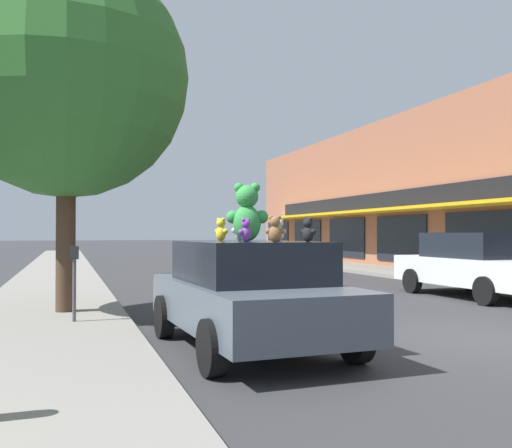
{
  "coord_description": "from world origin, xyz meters",
  "views": [
    {
      "loc": [
        -6.05,
        -7.27,
        1.62
      ],
      "look_at": [
        -2.5,
        3.42,
        1.8
      ],
      "focal_mm": 40.0,
      "sensor_mm": 36.0,
      "label": 1
    }
  ],
  "objects": [
    {
      "name": "teddy_bear_white",
      "position": [
        -3.47,
        1.32,
        1.69
      ],
      "size": [
        0.29,
        0.19,
        0.39
      ],
      "rotation": [
        0.0,
        0.0,
        3.31
      ],
      "color": "white",
      "rests_on": "plush_art_car"
    },
    {
      "name": "teddy_bear_cream",
      "position": [
        -3.19,
        0.32,
        1.67
      ],
      "size": [
        0.25,
        0.16,
        0.33
      ],
      "rotation": [
        0.0,
        0.0,
        3.31
      ],
      "color": "beige",
      "rests_on": "plush_art_car"
    },
    {
      "name": "plush_art_car",
      "position": [
        -3.63,
        0.33,
        0.79
      ],
      "size": [
        2.22,
        4.24,
        1.51
      ],
      "rotation": [
        0.0,
        0.0,
        0.05
      ],
      "color": "#4C5660",
      "rests_on": "ground_plane"
    },
    {
      "name": "ground_plane",
      "position": [
        0.0,
        0.0,
        0.0
      ],
      "size": [
        260.0,
        260.0,
        0.0
      ],
      "primitive_type": "plane",
      "color": "#333335"
    },
    {
      "name": "teddy_bear_purple",
      "position": [
        -3.83,
        -0.15,
        1.66
      ],
      "size": [
        0.23,
        0.19,
        0.31
      ],
      "rotation": [
        0.0,
        0.0,
        3.64
      ],
      "color": "purple",
      "rests_on": "plush_art_car"
    },
    {
      "name": "parking_meter",
      "position": [
        -5.93,
        2.84,
        0.94
      ],
      "size": [
        0.14,
        0.1,
        1.27
      ],
      "color": "#4C4C51",
      "rests_on": "sidewalk_near"
    },
    {
      "name": "teddy_bear_yellow",
      "position": [
        -3.86,
        1.02,
        1.67
      ],
      "size": [
        0.21,
        0.26,
        0.35
      ],
      "rotation": [
        0.0,
        0.0,
        2.1
      ],
      "color": "yellow",
      "rests_on": "plush_art_car"
    },
    {
      "name": "street_tree",
      "position": [
        -6.08,
        4.2,
        4.62
      ],
      "size": [
        4.66,
        4.66,
        6.83
      ],
      "color": "#473323",
      "rests_on": "sidewalk_near"
    },
    {
      "name": "parked_car_far_center",
      "position": [
        3.8,
        4.64,
        0.85
      ],
      "size": [
        2.12,
        4.6,
        1.64
      ],
      "color": "silver",
      "rests_on": "ground_plane"
    },
    {
      "name": "sidewalk_near",
      "position": [
        -6.39,
        0.0,
        0.07
      ],
      "size": [
        2.8,
        90.0,
        0.13
      ],
      "color": "gray",
      "rests_on": "ground_plane"
    },
    {
      "name": "teddy_bear_brown",
      "position": [
        -3.59,
        -0.61,
        1.67
      ],
      "size": [
        0.26,
        0.19,
        0.34
      ],
      "rotation": [
        0.0,
        0.0,
        2.75
      ],
      "color": "olive",
      "rests_on": "plush_art_car"
    },
    {
      "name": "teddy_bear_black",
      "position": [
        -3.09,
        -0.48,
        1.66
      ],
      "size": [
        0.19,
        0.24,
        0.32
      ],
      "rotation": [
        0.0,
        0.0,
        2.04
      ],
      "color": "black",
      "rests_on": "plush_art_car"
    },
    {
      "name": "teddy_bear_giant",
      "position": [
        -3.65,
        0.38,
        1.9
      ],
      "size": [
        0.62,
        0.46,
        0.83
      ],
      "rotation": [
        0.0,
        0.0,
        2.74
      ],
      "color": "green",
      "rests_on": "plush_art_car"
    }
  ]
}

